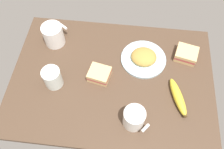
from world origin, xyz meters
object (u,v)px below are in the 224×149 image
(sandwich_main, at_px, (99,75))
(banana, at_px, (178,97))
(coffee_mug_black, at_px, (53,35))
(coffee_mug_milky, at_px, (134,118))
(glass_of_milk, at_px, (53,78))
(plate_of_food, at_px, (144,58))
(sandwich_side, at_px, (186,54))

(sandwich_main, relative_size, banana, 0.59)
(coffee_mug_black, height_order, coffee_mug_milky, coffee_mug_black)
(coffee_mug_black, relative_size, coffee_mug_milky, 1.14)
(glass_of_milk, xyz_separation_m, banana, (-0.53, 0.02, -0.02))
(plate_of_food, xyz_separation_m, glass_of_milk, (0.38, 0.17, 0.03))
(plate_of_food, distance_m, coffee_mug_milky, 0.31)
(coffee_mug_black, distance_m, coffee_mug_milky, 0.55)
(sandwich_main, height_order, glass_of_milk, glass_of_milk)
(coffee_mug_milky, distance_m, glass_of_milk, 0.38)
(plate_of_food, bearing_deg, banana, 129.46)
(banana, bearing_deg, plate_of_food, -50.54)
(plate_of_food, height_order, coffee_mug_black, coffee_mug_black)
(coffee_mug_black, relative_size, glass_of_milk, 1.27)
(coffee_mug_milky, relative_size, sandwich_main, 0.98)
(coffee_mug_black, height_order, glass_of_milk, coffee_mug_black)
(sandwich_main, bearing_deg, plate_of_food, -148.36)
(glass_of_milk, bearing_deg, sandwich_main, -165.54)
(plate_of_food, distance_m, coffee_mug_black, 0.44)
(sandwich_main, height_order, banana, sandwich_main)
(coffee_mug_black, distance_m, glass_of_milk, 0.23)
(coffee_mug_milky, relative_size, sandwich_side, 0.91)
(glass_of_milk, bearing_deg, sandwich_side, -160.43)
(plate_of_food, relative_size, glass_of_milk, 2.26)
(sandwich_main, xyz_separation_m, glass_of_milk, (0.19, 0.05, 0.02))
(coffee_mug_milky, relative_size, banana, 0.58)
(coffee_mug_milky, distance_m, banana, 0.22)
(sandwich_main, bearing_deg, banana, 168.90)
(sandwich_main, xyz_separation_m, banana, (-0.34, 0.07, -0.00))
(sandwich_main, bearing_deg, coffee_mug_milky, 130.62)
(sandwich_main, bearing_deg, sandwich_side, -157.99)
(sandwich_side, xyz_separation_m, banana, (0.04, 0.22, -0.00))
(plate_of_food, xyz_separation_m, banana, (-0.15, 0.18, 0.00))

